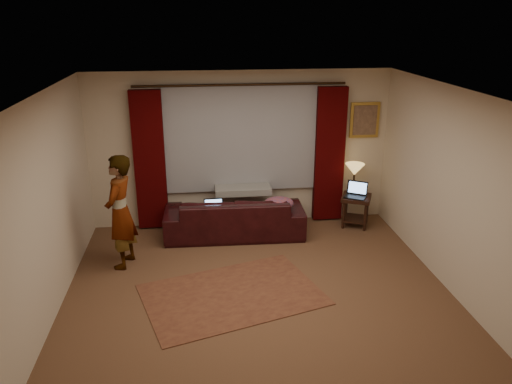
% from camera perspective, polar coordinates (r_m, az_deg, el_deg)
% --- Properties ---
extents(floor, '(5.00, 5.00, 0.01)m').
position_cam_1_polar(floor, '(6.59, 0.41, -11.85)').
color(floor, brown).
rests_on(floor, ground).
extents(ceiling, '(5.00, 5.00, 0.02)m').
position_cam_1_polar(ceiling, '(5.67, 0.47, 11.14)').
color(ceiling, silver).
rests_on(ceiling, ground).
extents(wall_back, '(5.00, 0.02, 2.60)m').
position_cam_1_polar(wall_back, '(8.38, -1.76, 4.91)').
color(wall_back, beige).
rests_on(wall_back, ground).
extents(wall_front, '(5.00, 0.02, 2.60)m').
position_cam_1_polar(wall_front, '(3.81, 5.42, -14.72)').
color(wall_front, beige).
rests_on(wall_front, ground).
extents(wall_left, '(0.02, 5.00, 2.60)m').
position_cam_1_polar(wall_left, '(6.22, -23.06, -2.11)').
color(wall_left, beige).
rests_on(wall_left, ground).
extents(wall_right, '(0.02, 5.00, 2.60)m').
position_cam_1_polar(wall_right, '(6.78, 21.89, -0.20)').
color(wall_right, beige).
rests_on(wall_right, ground).
extents(sheer_curtain, '(2.50, 0.05, 1.80)m').
position_cam_1_polar(sheer_curtain, '(8.27, -1.74, 6.14)').
color(sheer_curtain, gray).
rests_on(sheer_curtain, wall_back).
extents(drape_left, '(0.50, 0.14, 2.30)m').
position_cam_1_polar(drape_left, '(8.31, -12.06, 3.48)').
color(drape_left, '#350203').
rests_on(drape_left, floor).
extents(drape_right, '(0.50, 0.14, 2.30)m').
position_cam_1_polar(drape_right, '(8.56, 8.39, 4.21)').
color(drape_right, '#350203').
rests_on(drape_right, floor).
extents(curtain_rod, '(0.04, 0.04, 3.40)m').
position_cam_1_polar(curtain_rod, '(8.06, -1.77, 12.15)').
color(curtain_rod, black).
rests_on(curtain_rod, wall_back).
extents(picture_frame, '(0.50, 0.04, 0.60)m').
position_cam_1_polar(picture_frame, '(8.68, 12.30, 8.05)').
color(picture_frame, '#B78D38').
rests_on(picture_frame, wall_back).
extents(sofa, '(2.28, 1.04, 0.91)m').
position_cam_1_polar(sofa, '(8.10, -2.50, -1.94)').
color(sofa, black).
rests_on(sofa, floor).
extents(throw_blanket, '(0.93, 0.37, 0.11)m').
position_cam_1_polar(throw_blanket, '(8.22, -1.51, 1.85)').
color(throw_blanket, gray).
rests_on(throw_blanket, sofa).
extents(clothing_pile, '(0.52, 0.41, 0.21)m').
position_cam_1_polar(clothing_pile, '(8.02, 2.61, -1.38)').
color(clothing_pile, '#814358').
rests_on(clothing_pile, sofa).
extents(laptop_sofa, '(0.32, 0.34, 0.22)m').
position_cam_1_polar(laptop_sofa, '(7.86, -4.81, -1.83)').
color(laptop_sofa, black).
rests_on(laptop_sofa, sofa).
extents(area_rug, '(2.55, 2.06, 0.01)m').
position_cam_1_polar(area_rug, '(6.62, -2.72, -11.62)').
color(area_rug, brown).
rests_on(area_rug, floor).
extents(end_table, '(0.62, 0.62, 0.54)m').
position_cam_1_polar(end_table, '(8.67, 11.30, -2.13)').
color(end_table, black).
rests_on(end_table, floor).
extents(tiffany_lamp, '(0.45, 0.45, 0.52)m').
position_cam_1_polar(tiffany_lamp, '(8.63, 11.14, 1.52)').
color(tiffany_lamp, '#9A9248').
rests_on(tiffany_lamp, end_table).
extents(laptop_table, '(0.49, 0.50, 0.25)m').
position_cam_1_polar(laptop_table, '(8.47, 11.31, 0.19)').
color(laptop_table, black).
rests_on(laptop_table, end_table).
extents(person, '(0.59, 0.59, 1.65)m').
position_cam_1_polar(person, '(7.24, -15.25, -2.22)').
color(person, gray).
rests_on(person, floor).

